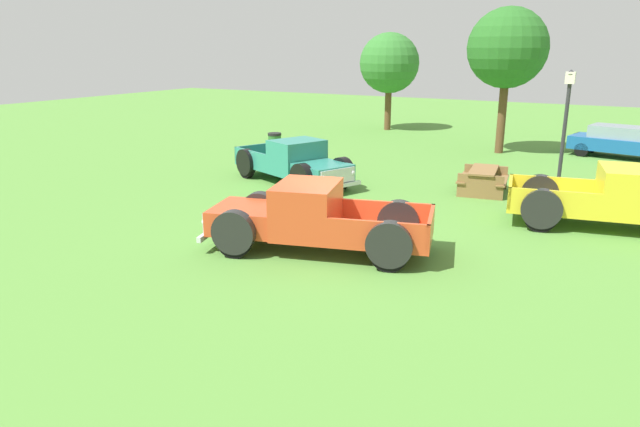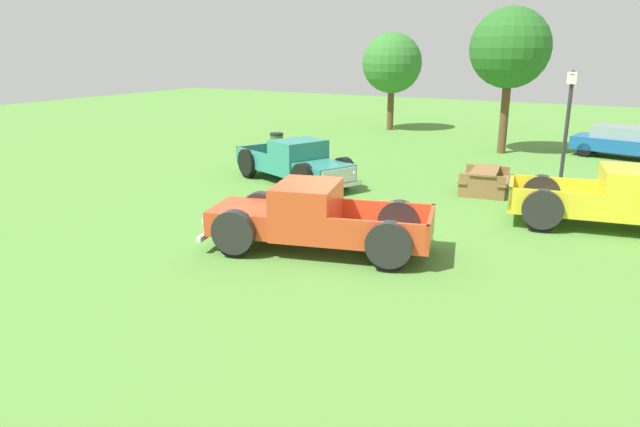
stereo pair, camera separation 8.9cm
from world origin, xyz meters
TOP-DOWN VIEW (x-y plane):
  - ground_plane at (0.00, 0.00)m, footprint 80.00×80.00m
  - pickup_truck_foreground at (-0.54, -0.75)m, footprint 5.46×3.18m
  - pickup_truck_behind_left at (-4.11, 4.82)m, footprint 5.27×3.51m
  - pickup_truck_behind_right at (5.91, 4.65)m, footprint 5.52×2.86m
  - sedan_distant_a at (5.19, 15.77)m, footprint 4.25×2.38m
  - lamp_post_near at (3.79, 8.04)m, footprint 0.36×0.36m
  - picnic_table at (1.68, 6.77)m, footprint 1.72×1.99m
  - trash_can at (-7.97, 9.18)m, footprint 0.59×0.59m
  - oak_tree_east at (0.45, 14.48)m, footprint 3.39×3.39m
  - oak_tree_west at (-6.80, 18.94)m, footprint 3.28×3.28m

SIDE VIEW (x-z plane):
  - ground_plane at x=0.00m, z-range 0.00..0.00m
  - trash_can at x=-7.97m, z-range 0.00..0.95m
  - picnic_table at x=1.68m, z-range 0.10..0.88m
  - sedan_distant_a at x=5.19m, z-range 0.03..1.37m
  - pickup_truck_behind_left at x=-4.11m, z-range -0.03..1.49m
  - pickup_truck_foreground at x=-0.54m, z-range -0.04..1.54m
  - pickup_truck_behind_right at x=5.91m, z-range -0.04..1.57m
  - lamp_post_near at x=3.79m, z-range 0.10..3.97m
  - oak_tree_west at x=-6.80m, z-range 1.00..6.32m
  - oak_tree_east at x=0.45m, z-range 1.37..7.57m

